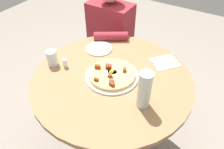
# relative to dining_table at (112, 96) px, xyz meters

# --- Properties ---
(ground_plane) EXTENTS (6.00, 6.00, 0.00)m
(ground_plane) POSITION_rel_dining_table_xyz_m (0.00, 0.00, -0.58)
(ground_plane) COLOR gray
(dining_table) EXTENTS (1.01, 1.01, 0.76)m
(dining_table) POSITION_rel_dining_table_xyz_m (0.00, 0.00, 0.00)
(dining_table) COLOR olive
(dining_table) RESTS_ON ground_plane
(person_seated) EXTENTS (0.47, 0.48, 1.14)m
(person_seated) POSITION_rel_dining_table_xyz_m (0.38, -0.60, -0.07)
(person_seated) COLOR #2D2D33
(person_seated) RESTS_ON ground_plane
(pizza_plate) EXTENTS (0.33, 0.33, 0.01)m
(pizza_plate) POSITION_rel_dining_table_xyz_m (-0.00, 0.00, 0.19)
(pizza_plate) COLOR white
(pizza_plate) RESTS_ON dining_table
(breakfast_pizza) EXTENTS (0.29, 0.29, 0.05)m
(breakfast_pizza) POSITION_rel_dining_table_xyz_m (-0.00, 0.00, 0.21)
(breakfast_pizza) COLOR tan
(breakfast_pizza) RESTS_ON pizza_plate
(bread_plate) EXTENTS (0.19, 0.19, 0.01)m
(bread_plate) POSITION_rel_dining_table_xyz_m (0.24, -0.21, 0.19)
(bread_plate) COLOR silver
(bread_plate) RESTS_ON dining_table
(napkin) EXTENTS (0.22, 0.22, 0.00)m
(napkin) POSITION_rel_dining_table_xyz_m (-0.23, -0.31, 0.18)
(napkin) COLOR white
(napkin) RESTS_ON dining_table
(fork) EXTENTS (0.12, 0.15, 0.00)m
(fork) POSITION_rel_dining_table_xyz_m (-0.22, -0.32, 0.19)
(fork) COLOR silver
(fork) RESTS_ON napkin
(knife) EXTENTS (0.12, 0.15, 0.00)m
(knife) POSITION_rel_dining_table_xyz_m (-0.25, -0.30, 0.19)
(knife) COLOR silver
(knife) RESTS_ON napkin
(water_glass) EXTENTS (0.07, 0.07, 0.10)m
(water_glass) POSITION_rel_dining_table_xyz_m (0.40, 0.10, 0.23)
(water_glass) COLOR silver
(water_glass) RESTS_ON dining_table
(water_bottle) EXTENTS (0.07, 0.07, 0.23)m
(water_bottle) POSITION_rel_dining_table_xyz_m (-0.26, 0.11, 0.29)
(water_bottle) COLOR silver
(water_bottle) RESTS_ON dining_table
(salt_shaker) EXTENTS (0.03, 0.03, 0.06)m
(salt_shaker) POSITION_rel_dining_table_xyz_m (0.31, 0.08, 0.21)
(salt_shaker) COLOR white
(salt_shaker) RESTS_ON dining_table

